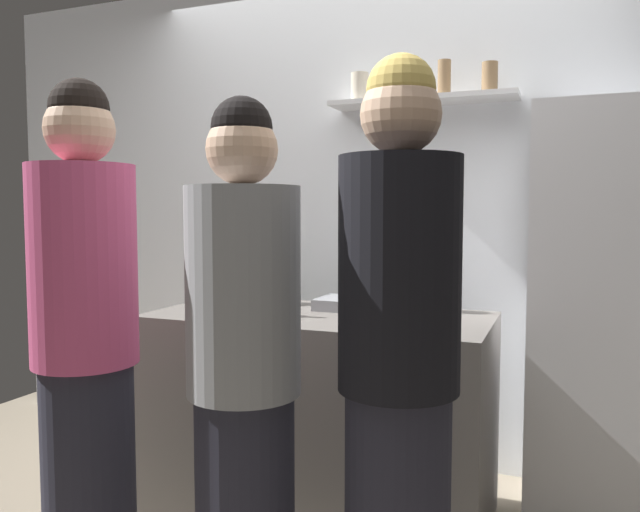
# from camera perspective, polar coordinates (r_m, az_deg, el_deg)

# --- Properties ---
(back_wall_assembly) EXTENTS (4.80, 0.32, 2.60)m
(back_wall_assembly) POSITION_cam_1_polar(r_m,az_deg,el_deg) (3.33, 5.40, 3.82)
(back_wall_assembly) COLOR white
(back_wall_assembly) RESTS_ON ground
(refrigerator) EXTENTS (0.66, 0.68, 1.74)m
(refrigerator) POSITION_cam_1_polar(r_m,az_deg,el_deg) (2.84, 25.45, -5.37)
(refrigerator) COLOR white
(refrigerator) RESTS_ON ground
(counter) EXTENTS (1.44, 0.70, 0.88)m
(counter) POSITION_cam_1_polar(r_m,az_deg,el_deg) (2.78, 0.00, -14.35)
(counter) COLOR #66605B
(counter) RESTS_ON ground
(baking_pan) EXTENTS (0.34, 0.24, 0.05)m
(baking_pan) POSITION_cam_1_polar(r_m,az_deg,el_deg) (2.79, 3.34, -4.44)
(baking_pan) COLOR gray
(baking_pan) RESTS_ON counter
(utensil_holder) EXTENTS (0.09, 0.09, 0.22)m
(utensil_holder) POSITION_cam_1_polar(r_m,az_deg,el_deg) (2.79, 12.00, -3.85)
(utensil_holder) COLOR #B2B2B7
(utensil_holder) RESTS_ON counter
(wine_bottle_dark_glass) EXTENTS (0.07, 0.07, 0.35)m
(wine_bottle_dark_glass) POSITION_cam_1_polar(r_m,az_deg,el_deg) (3.00, -6.44, -1.81)
(wine_bottle_dark_glass) COLOR black
(wine_bottle_dark_glass) RESTS_ON counter
(wine_bottle_green_glass) EXTENTS (0.07, 0.07, 0.30)m
(wine_bottle_green_glass) POSITION_cam_1_polar(r_m,az_deg,el_deg) (2.66, -9.18, -2.94)
(wine_bottle_green_glass) COLOR #19471E
(wine_bottle_green_glass) RESTS_ON counter
(wine_bottle_amber_glass) EXTENTS (0.07, 0.07, 0.29)m
(wine_bottle_amber_glass) POSITION_cam_1_polar(r_m,az_deg,el_deg) (2.67, -6.41, -2.94)
(wine_bottle_amber_glass) COLOR #472814
(wine_bottle_amber_glass) RESTS_ON counter
(water_bottle_plastic) EXTENTS (0.08, 0.08, 0.25)m
(water_bottle_plastic) POSITION_cam_1_polar(r_m,az_deg,el_deg) (2.98, -3.57, -2.23)
(water_bottle_plastic) COLOR silver
(water_bottle_plastic) RESTS_ON counter
(person_pink_top) EXTENTS (0.34, 0.34, 1.75)m
(person_pink_top) POSITION_cam_1_polar(r_m,az_deg,el_deg) (2.20, -20.74, -7.99)
(person_pink_top) COLOR #262633
(person_pink_top) RESTS_ON ground
(person_blonde) EXTENTS (0.34, 0.34, 1.75)m
(person_blonde) POSITION_cam_1_polar(r_m,az_deg,el_deg) (1.78, 7.23, -10.60)
(person_blonde) COLOR #262633
(person_blonde) RESTS_ON ground
(person_grey_hoodie) EXTENTS (0.34, 0.34, 1.66)m
(person_grey_hoodie) POSITION_cam_1_polar(r_m,az_deg,el_deg) (1.90, -7.00, -11.30)
(person_grey_hoodie) COLOR #262633
(person_grey_hoodie) RESTS_ON ground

